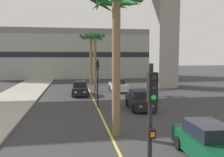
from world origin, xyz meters
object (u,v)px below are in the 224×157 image
at_px(car_queue_third, 209,143).
at_px(traffic_light_median_far, 98,76).
at_px(car_queue_fourth, 80,89).
at_px(palm_tree_mid_median, 116,23).
at_px(car_queue_second, 118,86).
at_px(palm_tree_near_median, 95,44).
at_px(car_queue_front, 140,100).
at_px(traffic_light_median_near, 151,121).
at_px(palm_tree_far_median, 91,44).

height_order(car_queue_third, traffic_light_median_far, traffic_light_median_far).
bearing_deg(traffic_light_median_far, car_queue_fourth, 100.72).
bearing_deg(palm_tree_mid_median, car_queue_fourth, 96.26).
xyz_separation_m(car_queue_second, car_queue_fourth, (-4.81, -2.19, 0.00)).
distance_m(car_queue_fourth, palm_tree_near_median, 6.14).
relative_size(car_queue_front, palm_tree_near_median, 0.57).
relative_size(car_queue_front, palm_tree_mid_median, 0.53).
distance_m(car_queue_third, palm_tree_near_median, 21.47).
height_order(car_queue_fourth, traffic_light_median_near, traffic_light_median_near).
xyz_separation_m(car_queue_front, traffic_light_median_near, (-3.51, -13.27, 1.99)).
bearing_deg(car_queue_front, palm_tree_near_median, 104.87).
distance_m(palm_tree_mid_median, palm_tree_far_median, 23.97).
bearing_deg(car_queue_fourth, car_queue_third, -74.92).
relative_size(car_queue_front, car_queue_third, 0.99).
relative_size(car_queue_third, palm_tree_far_median, 0.54).
relative_size(traffic_light_median_near, palm_tree_far_median, 0.54).
relative_size(car_queue_second, traffic_light_median_far, 0.98).
height_order(traffic_light_median_near, palm_tree_near_median, palm_tree_near_median).
distance_m(car_queue_third, traffic_light_median_near, 5.26).
xyz_separation_m(car_queue_second, car_queue_third, (0.06, -20.25, 0.00)).
distance_m(car_queue_front, palm_tree_far_median, 18.71).
relative_size(traffic_light_median_far, palm_tree_near_median, 0.58).
bearing_deg(traffic_light_median_far, palm_tree_far_median, 87.66).
bearing_deg(palm_tree_far_median, car_queue_second, -69.20).
distance_m(car_queue_third, palm_tree_mid_median, 7.36).
bearing_deg(traffic_light_median_near, car_queue_third, 41.34).
bearing_deg(palm_tree_near_median, car_queue_fourth, -126.90).
height_order(car_queue_front, palm_tree_mid_median, palm_tree_mid_median).
bearing_deg(traffic_light_median_far, car_queue_third, -72.31).
relative_size(car_queue_third, traffic_light_median_near, 0.99).
bearing_deg(palm_tree_mid_median, traffic_light_median_far, 92.06).
height_order(car_queue_front, traffic_light_median_far, traffic_light_median_far).
height_order(car_queue_front, palm_tree_near_median, palm_tree_near_median).
bearing_deg(palm_tree_near_median, car_queue_second, -7.19).
relative_size(car_queue_third, car_queue_fourth, 1.00).
bearing_deg(car_queue_front, palm_tree_mid_median, -116.49).
height_order(car_queue_fourth, traffic_light_median_far, traffic_light_median_far).
xyz_separation_m(traffic_light_median_near, palm_tree_mid_median, (0.36, 6.94, 3.44)).
height_order(car_queue_front, traffic_light_median_near, traffic_light_median_near).
distance_m(car_queue_second, palm_tree_far_median, 9.73).
bearing_deg(car_queue_fourth, palm_tree_far_median, 78.38).
height_order(car_queue_second, traffic_light_median_near, traffic_light_median_near).
relative_size(car_queue_front, car_queue_second, 1.00).
relative_size(palm_tree_near_median, palm_tree_far_median, 0.94).
bearing_deg(palm_tree_near_median, palm_tree_far_median, 89.49).
bearing_deg(car_queue_front, traffic_light_median_near, -104.82).
bearing_deg(traffic_light_median_far, palm_tree_near_median, 86.28).
bearing_deg(palm_tree_mid_median, car_queue_front, 63.51).
relative_size(car_queue_front, traffic_light_median_far, 0.99).
distance_m(car_queue_fourth, traffic_light_median_far, 7.29).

